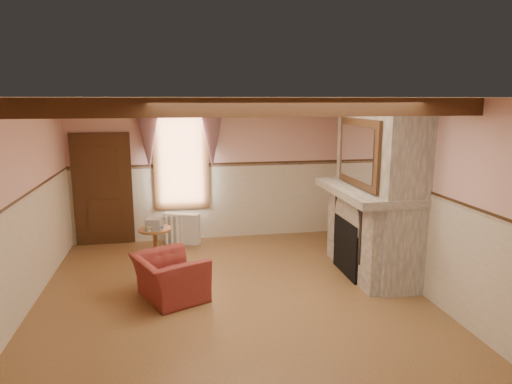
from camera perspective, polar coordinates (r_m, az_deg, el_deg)
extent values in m
cube|color=brown|center=(6.68, -2.98, -13.14)|extent=(5.50, 6.00, 0.01)
cube|color=silver|center=(6.07, -3.26, 11.66)|extent=(5.50, 6.00, 0.01)
cube|color=#D7A295|center=(9.16, -5.55, 2.79)|extent=(5.50, 0.02, 2.80)
cube|color=#D7A295|center=(3.41, 3.60, -12.48)|extent=(5.50, 0.02, 2.80)
cube|color=#D7A295|center=(6.48, -28.00, -2.18)|extent=(0.02, 6.00, 2.80)
cube|color=#D7A295|center=(7.11, 19.44, -0.37)|extent=(0.02, 6.00, 2.80)
cube|color=black|center=(7.55, 11.70, -6.74)|extent=(0.20, 0.95, 0.90)
imported|color=maroon|center=(6.66, -10.73, -10.43)|extent=(1.17, 1.23, 0.63)
cylinder|color=brown|center=(8.33, -12.46, -6.29)|extent=(0.71, 0.71, 0.55)
cube|color=#B7AD8C|center=(8.20, -12.58, -3.84)|extent=(0.32, 0.37, 0.20)
cube|color=silver|center=(9.07, -9.24, -4.52)|extent=(0.72, 0.42, 0.60)
imported|color=brown|center=(7.39, 13.78, 0.89)|extent=(0.34, 0.34, 0.08)
cube|color=black|center=(8.06, 11.64, 2.27)|extent=(0.14, 0.24, 0.20)
cylinder|color=#BE7935|center=(7.70, 12.71, 2.10)|extent=(0.11, 0.11, 0.28)
cylinder|color=#AC151E|center=(6.68, 16.57, -0.04)|extent=(0.06, 0.06, 0.16)
cylinder|color=gold|center=(6.84, 15.91, 0.08)|extent=(0.06, 0.06, 0.12)
cube|color=gray|center=(7.48, 15.01, 0.47)|extent=(0.85, 2.00, 2.80)
cube|color=gray|center=(7.41, 13.74, 0.12)|extent=(1.05, 2.05, 0.12)
cube|color=silver|center=(7.24, 12.63, 4.80)|extent=(0.06, 1.44, 1.04)
cube|color=black|center=(9.22, -18.59, 0.09)|extent=(1.10, 0.10, 2.10)
cube|color=white|center=(9.06, -9.36, 4.19)|extent=(1.06, 0.08, 2.02)
cube|color=gray|center=(8.92, -9.47, 7.95)|extent=(1.30, 0.14, 1.40)
cube|color=black|center=(4.88, -1.42, 10.52)|extent=(5.50, 0.18, 0.20)
cube|color=black|center=(7.26, -4.48, 10.83)|extent=(5.50, 0.18, 0.20)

